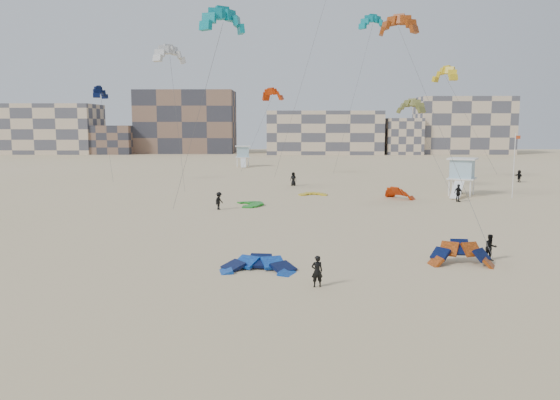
{
  "coord_description": "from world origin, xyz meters",
  "views": [
    {
      "loc": [
        0.08,
        -26.71,
        8.1
      ],
      "look_at": [
        -0.46,
        6.0,
        3.6
      ],
      "focal_mm": 35.0,
      "sensor_mm": 36.0,
      "label": 1
    }
  ],
  "objects_px": {
    "kite_ground_blue": "(258,271)",
    "kite_ground_orange": "(461,265)",
    "lifeguard_tower_near": "(462,177)",
    "kitesurfer_main": "(317,271)"
  },
  "relations": [
    {
      "from": "kite_ground_blue",
      "to": "kitesurfer_main",
      "type": "height_order",
      "value": "kitesurfer_main"
    },
    {
      "from": "kite_ground_orange",
      "to": "kitesurfer_main",
      "type": "distance_m",
      "value": 9.8
    },
    {
      "from": "kite_ground_blue",
      "to": "kite_ground_orange",
      "type": "xyz_separation_m",
      "value": [
        11.82,
        1.57,
        0.0
      ]
    },
    {
      "from": "kitesurfer_main",
      "to": "lifeguard_tower_near",
      "type": "height_order",
      "value": "lifeguard_tower_near"
    },
    {
      "from": "lifeguard_tower_near",
      "to": "kite_ground_orange",
      "type": "bearing_deg",
      "value": -80.7
    },
    {
      "from": "lifeguard_tower_near",
      "to": "kite_ground_blue",
      "type": "bearing_deg",
      "value": -96.39
    },
    {
      "from": "kitesurfer_main",
      "to": "lifeguard_tower_near",
      "type": "xyz_separation_m",
      "value": [
        18.62,
        36.5,
        1.34
      ]
    },
    {
      "from": "kite_ground_orange",
      "to": "lifeguard_tower_near",
      "type": "relative_size",
      "value": 0.53
    },
    {
      "from": "lifeguard_tower_near",
      "to": "kitesurfer_main",
      "type": "bearing_deg",
      "value": -90.41
    },
    {
      "from": "kite_ground_blue",
      "to": "kite_ground_orange",
      "type": "bearing_deg",
      "value": 13.5
    }
  ]
}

